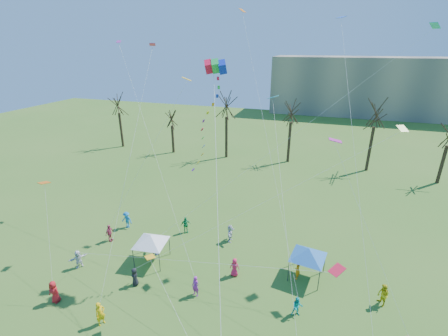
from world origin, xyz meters
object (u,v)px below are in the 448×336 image
(distant_building, at_px, (388,87))
(canopy_tent_white, at_px, (151,239))
(canopy_tent_blue, at_px, (308,253))
(big_box_kite, at_px, (209,128))

(distant_building, height_order, canopy_tent_white, distant_building)
(canopy_tent_white, distance_m, canopy_tent_blue, 13.32)
(big_box_kite, bearing_deg, canopy_tent_blue, 3.95)
(big_box_kite, relative_size, canopy_tent_blue, 5.66)
(canopy_tent_white, xyz_separation_m, canopy_tent_blue, (13.15, 2.15, 0.04))
(canopy_tent_white, bearing_deg, big_box_kite, 17.61)
(distant_building, xyz_separation_m, canopy_tent_blue, (-15.25, -71.82, -5.15))
(canopy_tent_white, relative_size, canopy_tent_blue, 0.99)
(canopy_tent_blue, bearing_deg, big_box_kite, -176.05)
(big_box_kite, xyz_separation_m, canopy_tent_white, (-5.01, -1.59, -9.83))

